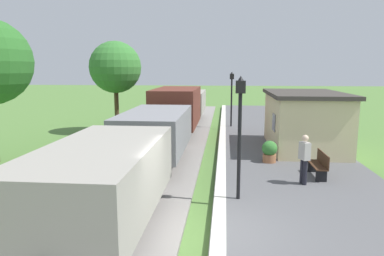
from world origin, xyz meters
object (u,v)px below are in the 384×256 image
Objects in this scene: freight_train at (169,120)px; bench_near_hut at (319,164)px; station_hut at (304,120)px; lamp_post_far at (232,89)px; tree_field_left at (115,67)px; person_waiting at (304,157)px; lamp_post_near at (240,115)px; potted_planter at (269,151)px; bench_down_platform at (281,125)px.

bench_near_hut is (6.36, -5.21, -0.76)m from freight_train.
station_hut is (6.80, -0.37, 0.17)m from freight_train.
tree_field_left reaches higher than lamp_post_far.
bench_near_hut is at bearing -95.22° from station_hut.
person_waiting is 0.46× the size of lamp_post_near.
potted_planter is at bearing -34.39° from freight_train.
person_waiting is 0.29× the size of tree_field_left.
potted_planter is (4.81, -3.29, -0.76)m from freight_train.
freight_train reaches higher than potted_planter.
station_hut is at bearing 64.76° from lamp_post_near.
tree_field_left reaches higher than station_hut.
tree_field_left reaches higher than bench_near_hut.
potted_planter is at bearing 128.99° from bench_near_hut.
bench_down_platform is 0.88× the size of person_waiting.
bench_down_platform is at bearing -2.86° from tree_field_left.
station_hut is 1.57× the size of lamp_post_far.
lamp_post_far is at bearing 13.50° from tree_field_left.
freight_train reaches higher than bench_near_hut.
station_hut reaches higher than bench_near_hut.
lamp_post_far is at bearing 98.89° from potted_planter.
bench_near_hut is 0.41× the size of lamp_post_near.
freight_train is 5.87m from potted_planter.
potted_planter is (-1.99, -2.92, -0.93)m from station_hut.
tree_field_left reaches higher than freight_train.
station_hut is at bearing -61.70° from lamp_post_far.
lamp_post_near is (-1.46, -4.41, 2.08)m from potted_planter.
station_hut reaches higher than potted_planter.
potted_planter is 0.25× the size of lamp_post_near.
lamp_post_near reaches higher than freight_train.
lamp_post_far is 7.79m from tree_field_left.
lamp_post_near is at bearing -90.00° from lamp_post_far.
tree_field_left is at bearing 121.92° from lamp_post_near.
potted_planter is 5.09m from lamp_post_near.
tree_field_left is (-10.90, 4.63, 2.57)m from station_hut.
bench_near_hut is 1.64× the size of potted_planter.
station_hut is 0.98× the size of tree_field_left.
person_waiting is (-1.19, -5.73, -0.47)m from station_hut.
tree_field_left is (-7.44, -1.79, 1.42)m from lamp_post_far.
bench_near_hut is at bearing 39.58° from lamp_post_near.
freight_train is 7.41m from bench_down_platform.
freight_train is at bearing 176.88° from station_hut.
tree_field_left is (-9.71, 10.36, 3.04)m from person_waiting.
person_waiting is 12.46m from lamp_post_far.
person_waiting is at bearing -130.01° from bench_near_hut.
station_hut reaches higher than freight_train.
person_waiting is (-0.75, -9.83, 0.46)m from bench_down_platform.
tree_field_left reaches higher than lamp_post_near.
bench_near_hut is at bearing -75.01° from lamp_post_far.
bench_near_hut is at bearing -150.96° from person_waiting.
lamp_post_far is (-3.01, 11.25, 2.08)m from bench_near_hut.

